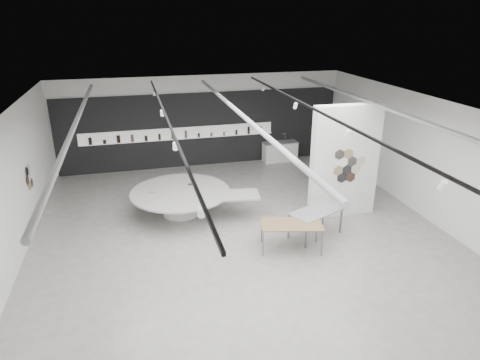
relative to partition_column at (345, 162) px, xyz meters
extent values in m
cube|color=#9B9892|center=(-3.50, -1.00, -1.80)|extent=(12.00, 14.00, 0.01)
cube|color=silver|center=(-3.50, -1.00, 2.01)|extent=(12.00, 14.00, 0.01)
cube|color=white|center=(-3.50, 6.01, 0.10)|extent=(12.00, 0.01, 3.80)
cube|color=white|center=(2.50, -1.00, 0.10)|extent=(0.01, 14.00, 3.80)
cube|color=white|center=(-9.51, -1.00, 0.10)|extent=(0.01, 14.00, 3.80)
cylinder|color=#939396|center=(-7.70, -0.50, 1.82)|extent=(0.12, 12.00, 0.12)
cylinder|color=#939396|center=(-3.50, -0.50, 1.82)|extent=(0.12, 12.00, 0.12)
cylinder|color=#939396|center=(0.70, -0.50, 1.82)|extent=(0.12, 12.00, 0.12)
cube|color=black|center=(-5.50, -1.00, 1.90)|extent=(0.05, 13.00, 0.06)
cylinder|color=white|center=(-5.50, -6.00, 1.72)|extent=(0.11, 0.18, 0.21)
cylinder|color=white|center=(-5.50, -2.70, 1.72)|extent=(0.11, 0.18, 0.21)
cylinder|color=white|center=(-5.50, 0.60, 1.72)|extent=(0.11, 0.18, 0.21)
cylinder|color=white|center=(-5.50, 3.90, 1.72)|extent=(0.11, 0.18, 0.21)
cube|color=black|center=(-1.50, -1.00, 1.90)|extent=(0.05, 13.00, 0.06)
cylinder|color=white|center=(-1.50, -6.00, 1.72)|extent=(0.11, 0.18, 0.21)
cylinder|color=white|center=(-1.50, -2.70, 1.72)|extent=(0.11, 0.18, 0.21)
cylinder|color=white|center=(-1.50, 0.60, 1.72)|extent=(0.11, 0.18, 0.21)
cylinder|color=white|center=(-1.50, 3.90, 1.72)|extent=(0.11, 0.18, 0.21)
cylinder|color=#947E5B|center=(-9.47, 1.50, -0.45)|extent=(0.03, 0.28, 0.28)
cylinder|color=black|center=(-9.47, 1.76, -0.45)|extent=(0.03, 0.28, 0.28)
cylinder|color=white|center=(-9.47, 1.63, -0.22)|extent=(0.03, 0.28, 0.28)
cylinder|color=#3D291E|center=(-9.47, 1.37, -0.22)|extent=(0.03, 0.28, 0.28)
cylinder|color=black|center=(-9.47, 1.50, 0.01)|extent=(0.03, 0.28, 0.28)
cylinder|color=beige|center=(-9.47, 1.76, 0.01)|extent=(0.03, 0.28, 0.28)
cube|color=black|center=(-3.50, 5.94, -0.25)|extent=(11.80, 0.10, 3.10)
cube|color=white|center=(-4.50, 5.87, -0.32)|extent=(8.00, 0.06, 0.46)
cube|color=white|center=(-4.50, 5.81, -0.54)|extent=(8.00, 0.18, 0.02)
cylinder|color=black|center=(-8.03, 5.81, -0.39)|extent=(0.13, 0.13, 0.29)
cylinder|color=black|center=(-7.49, 5.81, -0.46)|extent=(0.13, 0.13, 0.15)
cylinder|color=black|center=(-6.94, 5.81, -0.38)|extent=(0.14, 0.14, 0.30)
cylinder|color=brown|center=(-6.40, 5.81, -0.39)|extent=(0.12, 0.12, 0.29)
cylinder|color=black|center=(-5.86, 5.81, -0.43)|extent=(0.12, 0.12, 0.21)
cylinder|color=black|center=(-5.31, 5.81, -0.41)|extent=(0.10, 0.10, 0.25)
cylinder|color=brown|center=(-4.77, 5.81, -0.38)|extent=(0.12, 0.12, 0.30)
cylinder|color=brown|center=(-4.23, 5.81, -0.38)|extent=(0.10, 0.10, 0.31)
cylinder|color=black|center=(-3.69, 5.81, -0.45)|extent=(0.09, 0.09, 0.17)
cylinder|color=brown|center=(-3.14, 5.81, -0.45)|extent=(0.10, 0.10, 0.16)
cylinder|color=brown|center=(-2.60, 5.81, -0.46)|extent=(0.09, 0.09, 0.15)
cylinder|color=black|center=(-2.06, 5.81, -0.43)|extent=(0.09, 0.09, 0.21)
cylinder|color=black|center=(-1.51, 5.81, -0.38)|extent=(0.11, 0.11, 0.31)
cylinder|color=black|center=(-0.97, 5.81, -0.39)|extent=(0.11, 0.11, 0.29)
cube|color=white|center=(0.00, 0.00, 0.00)|extent=(2.20, 0.35, 3.60)
cylinder|color=black|center=(0.00, -0.19, -0.20)|extent=(0.34, 0.03, 0.34)
cylinder|color=beige|center=(0.30, -0.19, -0.20)|extent=(0.34, 0.03, 0.34)
cylinder|color=#947E5B|center=(-0.30, -0.19, -0.20)|extent=(0.34, 0.03, 0.34)
cylinder|color=black|center=(0.15, -0.19, 0.06)|extent=(0.34, 0.03, 0.34)
cylinder|color=white|center=(-0.15, -0.19, 0.06)|extent=(0.34, 0.03, 0.34)
cylinder|color=#3D291E|center=(0.15, -0.19, -0.46)|extent=(0.34, 0.03, 0.34)
cylinder|color=black|center=(-0.15, -0.19, -0.46)|extent=(0.34, 0.03, 0.34)
cylinder|color=beige|center=(0.45, -0.19, 0.06)|extent=(0.34, 0.03, 0.34)
cylinder|color=#947E5B|center=(0.00, -0.19, 0.32)|extent=(0.34, 0.03, 0.34)
cylinder|color=black|center=(-0.30, -0.19, 0.32)|extent=(0.34, 0.03, 0.34)
cylinder|color=white|center=(-5.05, 1.28, -1.42)|extent=(1.32, 1.32, 0.76)
cylinder|color=#AAA7A0|center=(-5.05, 1.28, -1.02)|extent=(3.65, 3.65, 0.05)
cube|color=#AAA7A0|center=(-3.37, 0.57, -1.01)|extent=(1.54, 1.10, 0.05)
cube|color=#947E5B|center=(-5.93, 1.42, -0.99)|extent=(0.24, 0.19, 0.01)
cube|color=#3D291E|center=(-4.62, 1.75, -0.99)|extent=(0.24, 0.19, 0.01)
cube|color=olive|center=(-2.38, -1.72, -1.03)|extent=(1.81, 1.20, 0.03)
cube|color=slate|center=(-3.23, -1.89, -1.42)|extent=(0.05, 0.05, 0.75)
cube|color=slate|center=(-3.06, -1.17, -1.42)|extent=(0.05, 0.05, 0.75)
cube|color=slate|center=(-1.70, -2.27, -1.42)|extent=(0.05, 0.05, 0.75)
cube|color=slate|center=(-1.52, -1.54, -1.42)|extent=(0.05, 0.05, 0.75)
cube|color=gray|center=(-1.41, -1.17, -1.02)|extent=(1.74, 1.33, 0.03)
cube|color=slate|center=(-1.95, -1.77, -1.42)|extent=(0.06, 0.06, 0.77)
cube|color=slate|center=(-2.22, -1.14, -1.42)|extent=(0.06, 0.06, 0.77)
cube|color=slate|center=(-0.60, -1.19, -1.42)|extent=(0.06, 0.06, 0.77)
cube|color=slate|center=(-0.87, -0.56, -1.42)|extent=(0.06, 0.06, 0.77)
cube|color=white|center=(-0.15, 5.54, -1.38)|extent=(1.52, 0.63, 0.84)
cube|color=gray|center=(-0.15, 5.54, -0.95)|extent=(1.56, 0.66, 0.03)
cylinder|color=silver|center=(0.13, 5.69, -0.76)|extent=(0.02, 0.02, 0.34)
cylinder|color=silver|center=(0.05, 5.69, -0.60)|extent=(0.15, 0.03, 0.02)
camera|label=1|loc=(-6.34, -11.45, 4.37)|focal=32.00mm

